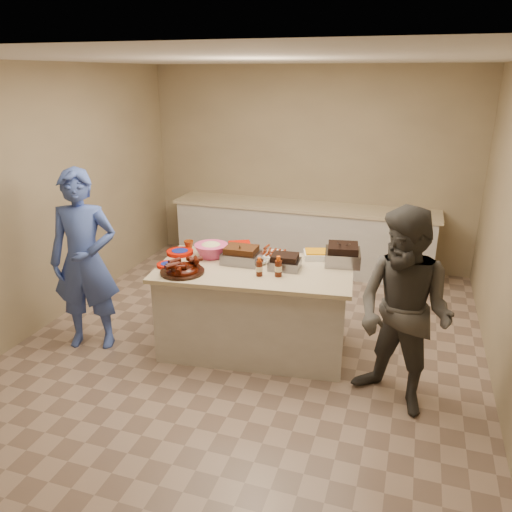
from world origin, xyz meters
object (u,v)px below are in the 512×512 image
(guest_blue, at_px, (95,343))
(rib_platter, at_px, (182,273))
(roasting_pan, at_px, (342,264))
(coleslaw_bowl, at_px, (211,257))
(mustard_bottle, at_px, (245,258))
(bbq_bottle_a, at_px, (259,276))
(guest_gray, at_px, (393,403))
(plastic_cup, at_px, (189,249))
(bbq_bottle_b, at_px, (278,276))
(island, at_px, (254,348))

(guest_blue, bearing_deg, rib_platter, -12.67)
(rib_platter, height_order, roasting_pan, rib_platter)
(rib_platter, relative_size, roasting_pan, 1.24)
(coleslaw_bowl, xyz_separation_m, mustard_bottle, (0.32, 0.09, 0.00))
(rib_platter, relative_size, bbq_bottle_a, 2.36)
(guest_gray, bearing_deg, plastic_cup, -169.43)
(roasting_pan, xyz_separation_m, guest_blue, (-2.35, -0.76, -0.87))
(coleslaw_bowl, xyz_separation_m, bbq_bottle_a, (0.60, -0.32, 0.00))
(coleslaw_bowl, xyz_separation_m, guest_gray, (1.88, -0.63, -0.87))
(bbq_bottle_a, xyz_separation_m, bbq_bottle_b, (0.17, 0.04, 0.00))
(roasting_pan, bearing_deg, guest_gray, -63.32)
(island, xyz_separation_m, rib_platter, (-0.59, -0.32, 0.87))
(bbq_bottle_a, bearing_deg, island, 120.96)
(roasting_pan, distance_m, bbq_bottle_b, 0.70)
(bbq_bottle_b, height_order, guest_blue, bbq_bottle_b)
(guest_blue, relative_size, guest_gray, 1.07)
(mustard_bottle, xyz_separation_m, guest_gray, (1.55, -0.72, -0.87))
(bbq_bottle_a, xyz_separation_m, guest_blue, (-1.69, -0.23, -0.87))
(bbq_bottle_a, relative_size, guest_blue, 0.10)
(island, bearing_deg, plastic_cup, 153.70)
(coleslaw_bowl, bearing_deg, roasting_pan, 9.75)
(rib_platter, distance_m, coleslaw_bowl, 0.47)
(roasting_pan, height_order, guest_gray, roasting_pan)
(mustard_bottle, bearing_deg, bbq_bottle_b, -39.49)
(roasting_pan, relative_size, plastic_cup, 3.27)
(plastic_cup, bearing_deg, guest_gray, -19.49)
(roasting_pan, xyz_separation_m, guest_gray, (0.61, -0.85, -0.87))
(rib_platter, xyz_separation_m, guest_blue, (-0.99, -0.08, -0.87))
(guest_blue, height_order, guest_gray, guest_gray)
(mustard_bottle, relative_size, plastic_cup, 1.29)
(roasting_pan, bearing_deg, bbq_bottle_b, -144.38)
(rib_platter, bearing_deg, plastic_cup, 109.82)
(rib_platter, relative_size, bbq_bottle_b, 2.14)
(rib_platter, distance_m, bbq_bottle_b, 0.88)
(island, xyz_separation_m, guest_gray, (1.38, -0.49, 0.00))
(rib_platter, height_order, coleslaw_bowl, coleslaw_bowl)
(bbq_bottle_b, height_order, plastic_cup, bbq_bottle_b)
(bbq_bottle_a, bearing_deg, mustard_bottle, 124.32)
(bbq_bottle_a, bearing_deg, coleslaw_bowl, 152.26)
(mustard_bottle, distance_m, guest_gray, 1.92)
(rib_platter, distance_m, guest_blue, 1.32)
(island, xyz_separation_m, guest_blue, (-1.58, -0.40, 0.00))
(bbq_bottle_b, xyz_separation_m, plastic_cup, (-1.08, 0.42, 0.00))
(coleslaw_bowl, height_order, bbq_bottle_a, coleslaw_bowl)
(island, xyz_separation_m, coleslaw_bowl, (-0.50, 0.14, 0.87))
(island, bearing_deg, coleslaw_bowl, 157.10)
(bbq_bottle_b, distance_m, plastic_cup, 1.16)
(rib_platter, xyz_separation_m, guest_gray, (1.97, -0.17, -0.87))
(bbq_bottle_a, relative_size, bbq_bottle_b, 0.91)
(roasting_pan, height_order, bbq_bottle_b, bbq_bottle_b)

